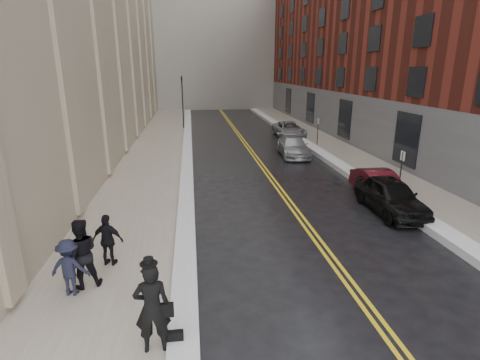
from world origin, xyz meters
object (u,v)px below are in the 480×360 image
object	(u,v)px
car_maroon	(380,186)
car_black	(391,196)
pedestrian_b	(69,267)
car_silver_far	(289,130)
car_silver_near	(293,146)
pedestrian_main	(152,308)
pedestrian_c	(108,240)
pedestrian_a	(81,254)

from	to	relation	value
car_maroon	car_black	bearing A→B (deg)	-100.90
pedestrian_b	car_silver_far	bearing A→B (deg)	-108.97
car_silver_near	pedestrian_main	world-z (taller)	pedestrian_main
car_black	car_maroon	bearing A→B (deg)	78.69
car_black	pedestrian_c	world-z (taller)	pedestrian_c
car_black	pedestrian_main	size ratio (longest dim) A/B	2.11
car_silver_far	pedestrian_b	world-z (taller)	pedestrian_b
pedestrian_main	pedestrian_c	size ratio (longest dim) A/B	1.26
car_silver_near	car_maroon	bearing A→B (deg)	-76.66
car_black	pedestrian_a	size ratio (longest dim) A/B	2.20
car_silver_far	pedestrian_main	xyz separation A→B (m)	(-9.60, -25.49, 0.50)
car_maroon	car_silver_near	distance (m)	9.56
car_black	pedestrian_main	distance (m)	11.74
pedestrian_a	car_black	bearing A→B (deg)	-177.10
car_silver_near	pedestrian_c	bearing A→B (deg)	-120.14
pedestrian_b	pedestrian_c	bearing A→B (deg)	-106.58
car_black	pedestrian_main	bearing A→B (deg)	-141.10
car_silver_near	pedestrian_a	xyz separation A→B (m)	(-10.14, -15.56, 0.47)
pedestrian_main	pedestrian_c	world-z (taller)	pedestrian_main
pedestrian_a	car_maroon	bearing A→B (deg)	-171.03
car_black	pedestrian_b	world-z (taller)	pedestrian_b
car_silver_far	pedestrian_a	bearing A→B (deg)	-117.22
pedestrian_main	pedestrian_a	size ratio (longest dim) A/B	1.04
car_maroon	car_silver_near	world-z (taller)	car_silver_near
car_silver_near	pedestrian_b	world-z (taller)	pedestrian_b
car_black	pedestrian_main	world-z (taller)	pedestrian_main
pedestrian_c	car_maroon	bearing A→B (deg)	-140.86
car_silver_near	car_silver_far	bearing A→B (deg)	81.17
car_silver_far	car_maroon	bearing A→B (deg)	-89.92
pedestrian_main	pedestrian_b	xyz separation A→B (m)	(-2.36, 2.40, -0.24)
pedestrian_a	pedestrian_c	xyz separation A→B (m)	(0.47, 1.14, -0.17)
pedestrian_c	pedestrian_main	bearing A→B (deg)	128.57
car_silver_near	pedestrian_a	world-z (taller)	pedestrian_a
car_silver_far	pedestrian_a	distance (m)	25.61
pedestrian_c	car_black	bearing A→B (deg)	-147.70
car_silver_near	pedestrian_main	bearing A→B (deg)	-109.92
car_maroon	pedestrian_b	bearing A→B (deg)	-150.26
pedestrian_b	pedestrian_c	world-z (taller)	pedestrian_c
car_silver_far	pedestrian_main	bearing A→B (deg)	-110.56
car_silver_near	pedestrian_b	distance (m)	18.98
pedestrian_a	pedestrian_c	bearing A→B (deg)	-131.09
pedestrian_c	pedestrian_a	bearing A→B (deg)	82.77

